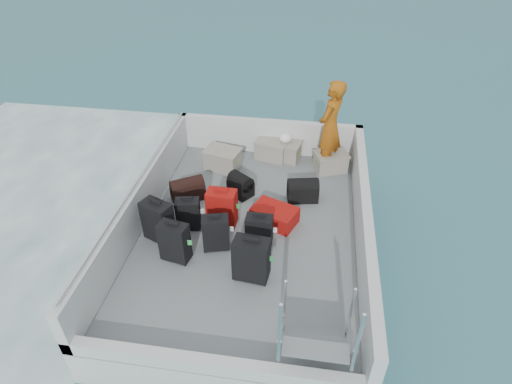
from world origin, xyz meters
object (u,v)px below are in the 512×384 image
suitcase_6 (251,260)px  crate_2 (285,151)px  suitcase_8 (274,215)px  suitcase_1 (158,222)px  suitcase_4 (216,233)px  suitcase_5 (222,208)px  crate_3 (331,162)px  suitcase_7 (259,232)px  crate_1 (272,150)px  crate_0 (223,160)px  suitcase_0 (175,242)px  suitcase_2 (188,214)px  passenger (330,127)px

suitcase_6 → crate_2: (0.16, 3.18, -0.16)m
suitcase_8 → suitcase_1: bearing=133.7°
suitcase_8 → suitcase_4: bearing=155.1°
suitcase_6 → suitcase_8: suitcase_6 is taller
suitcase_6 → suitcase_8: (0.18, 1.23, -0.20)m
suitcase_5 → suitcase_4: bearing=-84.1°
suitcase_1 → crate_3: 3.46m
suitcase_1 → suitcase_5: 1.00m
suitcase_4 → suitcase_7: bearing=-1.5°
suitcase_7 → suitcase_8: size_ratio=0.80×
crate_1 → crate_2: crate_1 is taller
suitcase_4 → crate_1: suitcase_4 is taller
suitcase_8 → crate_0: crate_0 is taller
suitcase_0 → suitcase_4: suitcase_0 is taller
suitcase_4 → suitcase_5: bearing=78.0°
suitcase_6 → suitcase_8: 1.25m
suitcase_8 → crate_0: size_ratio=1.13×
suitcase_6 → suitcase_2: bearing=147.9°
suitcase_0 → suitcase_1: 0.53m
crate_2 → crate_3: 0.94m
crate_0 → passenger: (1.94, 0.29, 0.69)m
crate_0 → passenger: passenger is taller
crate_0 → crate_3: crate_0 is taller
suitcase_0 → suitcase_1: suitcase_1 is taller
suitcase_2 → suitcase_8: suitcase_2 is taller
suitcase_2 → crate_3: suitcase_2 is taller
suitcase_1 → crate_2: size_ratio=1.19×
suitcase_8 → crate_3: crate_3 is taller
suitcase_0 → crate_0: size_ratio=1.04×
suitcase_7 → crate_1: bearing=93.3°
suitcase_7 → suitcase_1: bearing=-176.3°
suitcase_7 → crate_2: size_ratio=0.96×
suitcase_8 → suitcase_7: bearing=-173.7°
suitcase_7 → crate_2: suitcase_7 is taller
suitcase_0 → passenger: bearing=64.6°
crate_3 → suitcase_7: bearing=-114.7°
suitcase_2 → crate_2: (1.29, 2.29, -0.10)m
crate_1 → crate_3: crate_1 is taller
crate_2 → crate_3: crate_2 is taller
suitcase_1 → suitcase_4: bearing=19.4°
crate_3 → suitcase_8: bearing=-117.5°
suitcase_2 → suitcase_7: suitcase_7 is taller
suitcase_4 → crate_2: (0.76, 2.69, -0.11)m
suitcase_4 → suitcase_7: size_ratio=1.04×
suitcase_0 → crate_0: suitcase_0 is taller
suitcase_5 → suitcase_7: suitcase_5 is taller
suitcase_1 → suitcase_4: suitcase_1 is taller
suitcase_4 → suitcase_6: 0.79m
suitcase_6 → passenger: bearing=77.8°
suitcase_5 → suitcase_6: (0.64, -1.06, 0.02)m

